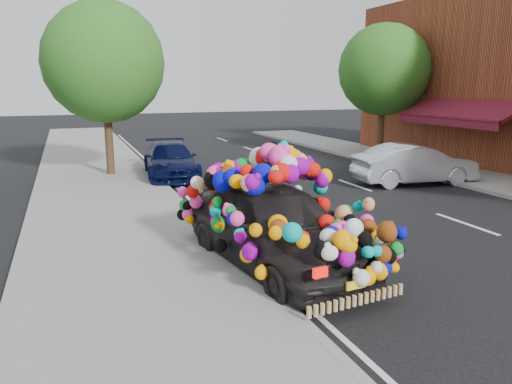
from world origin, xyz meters
The scene contains 10 objects.
ground centered at (0.00, 0.00, 0.00)m, with size 100.00×100.00×0.00m, color black.
sidewalk centered at (-4.30, 0.00, 0.06)m, with size 4.00×60.00×0.12m, color gray.
kerb centered at (-2.35, 0.00, 0.07)m, with size 0.15×60.00×0.13m, color gray.
footpath_far centered at (8.20, 3.00, 0.06)m, with size 3.00×40.00×0.12m, color gray.
lane_markings centered at (3.60, 0.00, 0.01)m, with size 6.00×50.00×0.01m, color silver, non-canonical shape.
tree_near_sidewalk centered at (-3.80, 9.50, 4.02)m, with size 4.20×4.20×6.13m.
tree_far_b centered at (8.00, 10.00, 3.89)m, with size 4.00×4.00×5.90m.
plush_art_car centered at (-1.80, -0.95, 1.14)m, with size 2.81×5.03×2.21m.
navy_sedan centered at (-1.80, 8.57, 0.62)m, with size 1.74×4.29×1.24m, color black.
silver_hatchback centered at (5.59, 4.50, 0.67)m, with size 1.42×4.08×1.35m, color silver.
Camera 1 is at (-5.20, -8.98, 3.28)m, focal length 35.00 mm.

